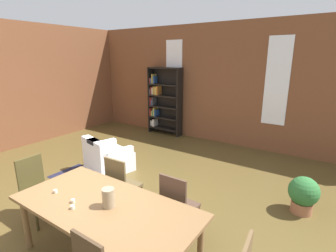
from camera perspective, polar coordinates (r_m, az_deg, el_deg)
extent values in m
plane|color=brown|center=(4.16, -16.37, -19.74)|extent=(11.60, 11.60, 0.00)
cube|color=brown|center=(7.19, 11.60, 9.07)|extent=(9.34, 0.12, 3.22)
cube|color=white|center=(7.79, 1.34, 11.01)|extent=(0.55, 0.02, 2.09)
cube|color=white|center=(6.68, 23.18, 9.12)|extent=(0.55, 0.02, 2.09)
cube|color=brown|center=(3.08, -13.85, -17.04)|extent=(2.19, 1.04, 0.04)
cylinder|color=brown|center=(3.82, -29.16, -18.42)|extent=(0.07, 0.07, 0.70)
cylinder|color=brown|center=(4.17, -18.66, -14.20)|extent=(0.07, 0.07, 0.70)
cylinder|color=brown|center=(3.08, 7.26, -25.30)|extent=(0.07, 0.07, 0.70)
cylinder|color=#998466|center=(2.98, -13.18, -15.36)|extent=(0.14, 0.14, 0.22)
cylinder|color=silver|center=(3.21, -20.45, -15.42)|extent=(0.04, 0.04, 0.04)
cylinder|color=silver|center=(3.09, -20.54, -16.64)|extent=(0.04, 0.04, 0.04)
cylinder|color=silver|center=(3.49, -23.86, -13.22)|extent=(0.04, 0.04, 0.04)
cube|color=#463E1E|center=(4.24, -26.78, -13.07)|extent=(0.40, 0.40, 0.04)
cube|color=#463E1E|center=(4.29, -28.42, -9.27)|extent=(0.03, 0.38, 0.50)
cylinder|color=#463E1E|center=(4.14, -27.32, -17.58)|extent=(0.04, 0.04, 0.43)
cylinder|color=#463E1E|center=(4.29, -23.00, -15.88)|extent=(0.04, 0.04, 0.43)
cylinder|color=#463E1E|center=(4.43, -29.69, -15.71)|extent=(0.04, 0.04, 0.43)
cylinder|color=#463E1E|center=(4.56, -25.57, -14.21)|extent=(0.04, 0.04, 0.43)
cube|color=#4C3629|center=(3.49, 2.76, -17.62)|extent=(0.40, 0.40, 0.04)
cube|color=#4C3629|center=(3.23, 1.04, -15.39)|extent=(0.38, 0.03, 0.50)
cylinder|color=#4C3629|center=(3.68, 6.82, -20.20)|extent=(0.04, 0.04, 0.43)
cylinder|color=#4C3629|center=(3.83, 1.78, -18.56)|extent=(0.04, 0.04, 0.43)
cylinder|color=#4C3629|center=(3.43, 3.79, -23.18)|extent=(0.04, 0.04, 0.43)
cylinder|color=#4C3629|center=(3.58, -1.54, -21.21)|extent=(0.04, 0.04, 0.43)
cube|color=brown|center=(4.02, -9.64, -13.14)|extent=(0.41, 0.41, 0.04)
cube|color=brown|center=(3.78, -11.71, -10.85)|extent=(0.38, 0.04, 0.50)
cylinder|color=brown|center=(4.15, -5.84, -15.75)|extent=(0.04, 0.04, 0.43)
cylinder|color=brown|center=(4.35, -9.69, -14.29)|extent=(0.04, 0.04, 0.43)
cylinder|color=brown|center=(3.92, -9.27, -17.92)|extent=(0.04, 0.04, 0.43)
cylinder|color=brown|center=(4.13, -13.16, -16.21)|extent=(0.04, 0.04, 0.43)
cube|color=black|center=(8.14, -3.80, 5.84)|extent=(0.04, 0.30, 2.04)
cube|color=black|center=(7.55, 2.58, 5.12)|extent=(0.04, 0.30, 2.04)
cube|color=black|center=(7.95, -0.14, 5.65)|extent=(1.10, 0.01, 2.04)
cube|color=black|center=(8.02, -0.71, -0.50)|extent=(1.06, 0.30, 0.04)
cube|color=white|center=(8.27, -3.47, 0.76)|extent=(0.05, 0.17, 0.18)
cube|color=white|center=(8.24, -3.15, 0.66)|extent=(0.04, 0.18, 0.17)
cube|color=white|center=(8.20, -2.86, 0.84)|extent=(0.05, 0.24, 0.24)
cube|color=black|center=(7.94, -0.72, 1.87)|extent=(1.06, 0.30, 0.04)
cube|color=#B22D28|center=(8.19, -3.57, 3.23)|extent=(0.03, 0.25, 0.23)
cube|color=gold|center=(8.18, -3.35, 2.94)|extent=(0.03, 0.19, 0.15)
cube|color=#33724C|center=(8.14, -3.03, 3.07)|extent=(0.05, 0.22, 0.21)
cube|color=gold|center=(8.10, -2.77, 3.28)|extent=(0.03, 0.24, 0.28)
cube|color=#284C8C|center=(8.09, -2.52, 2.99)|extent=(0.05, 0.23, 0.20)
cube|color=black|center=(7.87, -0.73, 4.28)|extent=(1.06, 0.30, 0.04)
cube|color=#B22D28|center=(8.13, -3.59, 5.64)|extent=(0.03, 0.21, 0.25)
cube|color=#284C8C|center=(8.11, -3.37, 5.30)|extent=(0.03, 0.19, 0.16)
cube|color=#4C4C51|center=(8.08, -3.11, 5.60)|extent=(0.03, 0.21, 0.25)
cube|color=black|center=(7.81, -0.74, 6.73)|extent=(1.06, 0.30, 0.04)
cube|color=#4C4C51|center=(8.08, -3.64, 7.75)|extent=(0.03, 0.23, 0.17)
cube|color=#B22D28|center=(8.06, -3.43, 7.93)|extent=(0.03, 0.19, 0.23)
cube|color=white|center=(8.04, -3.24, 7.81)|extent=(0.03, 0.18, 0.20)
cube|color=gold|center=(8.01, -2.98, 7.95)|extent=(0.04, 0.17, 0.24)
cube|color=orange|center=(7.97, -2.65, 7.93)|extent=(0.04, 0.17, 0.25)
cube|color=gold|center=(7.94, -2.34, 7.92)|extent=(0.05, 0.25, 0.25)
cube|color=orange|center=(7.91, -2.02, 7.98)|extent=(0.04, 0.24, 0.27)
cube|color=black|center=(7.77, -0.74, 9.21)|extent=(1.06, 0.30, 0.04)
cube|color=#B22D28|center=(8.05, -3.67, 10.13)|extent=(0.03, 0.20, 0.17)
cube|color=#284C8C|center=(8.02, -3.41, 10.07)|extent=(0.03, 0.25, 0.15)
cube|color=gold|center=(7.99, -3.15, 10.51)|extent=(0.03, 0.22, 0.28)
cube|color=#284C8C|center=(7.96, -2.89, 10.32)|extent=(0.04, 0.18, 0.23)
cube|color=black|center=(7.73, -0.76, 12.83)|extent=(1.06, 0.30, 0.04)
cube|color=white|center=(5.61, -12.94, -7.64)|extent=(0.97, 0.97, 0.40)
cube|color=white|center=(5.34, -16.16, -4.73)|extent=(0.82, 0.34, 0.35)
cube|color=white|center=(5.23, -11.26, -5.99)|extent=(0.29, 0.73, 0.15)
cube|color=white|center=(5.80, -14.78, -4.10)|extent=(0.29, 0.73, 0.15)
cube|color=black|center=(5.30, -16.27, -3.36)|extent=(0.31, 0.23, 0.08)
cylinder|color=#9E6042|center=(4.64, 27.66, -15.70)|extent=(0.31, 0.31, 0.18)
sphere|color=#2D6B33|center=(4.52, 28.09, -12.72)|extent=(0.45, 0.45, 0.45)
cube|color=#1E1E33|center=(5.90, -21.84, -9.28)|extent=(0.16, 0.79, 0.01)
cube|color=silver|center=(5.78, -20.90, -9.72)|extent=(0.16, 0.79, 0.01)
cube|color=#1E1E33|center=(5.66, -19.93, -10.19)|extent=(0.16, 0.79, 0.01)
cube|color=silver|center=(5.53, -18.91, -10.66)|extent=(0.16, 0.79, 0.01)
cube|color=#1E1E33|center=(5.42, -17.84, -11.16)|extent=(0.16, 0.79, 0.01)
cube|color=silver|center=(5.30, -16.72, -11.67)|extent=(0.16, 0.79, 0.01)
cube|color=#1E1E33|center=(5.18, -15.54, -12.21)|extent=(0.16, 0.79, 0.01)
cube|color=silver|center=(5.07, -14.30, -12.76)|extent=(0.16, 0.79, 0.01)
cube|color=#1E1E33|center=(4.96, -13.01, -13.32)|extent=(0.16, 0.79, 0.01)
cube|color=silver|center=(4.86, -11.65, -13.91)|extent=(0.16, 0.79, 0.01)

